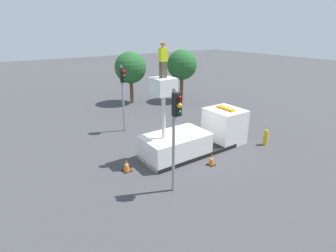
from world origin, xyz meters
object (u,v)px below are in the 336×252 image
(bucket_truck, at_px, (197,136))
(traffic_light_pole, at_px, (176,122))
(traffic_cone_curbside, at_px, (211,160))
(traffic_cone_rear, at_px, (127,166))
(traffic_light_across, at_px, (123,86))
(tree_left_bg, at_px, (130,68))
(tree_right_bg, at_px, (182,65))
(fire_hydrant, at_px, (266,137))
(worker, at_px, (163,61))

(bucket_truck, distance_m, traffic_light_pole, 5.43)
(bucket_truck, bearing_deg, traffic_cone_curbside, -106.13)
(traffic_cone_rear, bearing_deg, traffic_light_across, 64.66)
(bucket_truck, distance_m, traffic_light_across, 6.46)
(bucket_truck, distance_m, tree_left_bg, 12.84)
(tree_right_bg, bearing_deg, bucket_truck, -122.58)
(traffic_light_pole, height_order, traffic_cone_curbside, traffic_light_pole)
(fire_hydrant, relative_size, traffic_cone_curbside, 1.52)
(traffic_light_pole, bearing_deg, worker, 66.06)
(traffic_light_pole, bearing_deg, tree_right_bg, 51.81)
(bucket_truck, relative_size, tree_right_bg, 1.34)
(worker, bearing_deg, tree_right_bg, 48.50)
(traffic_light_pole, xyz_separation_m, fire_hydrant, (8.09, 0.94, -3.00))
(tree_right_bg, bearing_deg, traffic_cone_curbside, -120.21)
(tree_left_bg, bearing_deg, worker, -109.05)
(traffic_cone_rear, bearing_deg, tree_right_bg, 41.55)
(bucket_truck, height_order, worker, worker)
(traffic_light_pole, bearing_deg, fire_hydrant, 6.64)
(traffic_cone_curbside, xyz_separation_m, tree_right_bg, (7.09, 12.18, 3.42))
(worker, xyz_separation_m, traffic_cone_curbside, (1.93, -1.98, -5.41))
(fire_hydrant, distance_m, traffic_cone_rear, 9.37)
(bucket_truck, relative_size, traffic_light_pole, 1.43)
(worker, relative_size, traffic_cone_rear, 2.53)
(fire_hydrant, xyz_separation_m, traffic_cone_curbside, (-4.86, -0.01, -0.20))
(worker, bearing_deg, tree_left_bg, 70.95)
(worker, bearing_deg, traffic_light_across, 87.81)
(fire_hydrant, bearing_deg, traffic_cone_rear, 167.02)
(worker, xyz_separation_m, traffic_light_across, (0.21, 5.51, -2.29))
(traffic_cone_curbside, distance_m, tree_left_bg, 14.97)
(worker, height_order, traffic_cone_curbside, worker)
(bucket_truck, height_order, fire_hydrant, bucket_truck)
(tree_right_bg, bearing_deg, fire_hydrant, -100.36)
(traffic_light_across, height_order, tree_left_bg, tree_left_bg)
(bucket_truck, distance_m, fire_hydrant, 4.74)
(bucket_truck, xyz_separation_m, tree_left_bg, (1.79, 12.44, 2.61))
(traffic_light_across, distance_m, tree_right_bg, 9.99)
(bucket_truck, distance_m, traffic_cone_curbside, 2.16)
(traffic_light_pole, relative_size, traffic_light_across, 1.02)
(tree_left_bg, bearing_deg, fire_hydrant, -80.17)
(fire_hydrant, bearing_deg, traffic_light_across, 131.35)
(bucket_truck, height_order, tree_left_bg, tree_left_bg)
(traffic_light_across, bearing_deg, traffic_light_pole, -100.13)
(bucket_truck, height_order, traffic_light_pole, traffic_light_pole)
(bucket_truck, distance_m, worker, 5.39)
(bucket_truck, xyz_separation_m, traffic_cone_curbside, (-0.57, -1.98, -0.63))
(traffic_light_across, height_order, fire_hydrant, traffic_light_across)
(traffic_light_across, relative_size, tree_right_bg, 0.92)
(bucket_truck, relative_size, tree_left_bg, 1.38)
(bucket_truck, bearing_deg, tree_right_bg, 57.42)
(traffic_cone_curbside, bearing_deg, fire_hydrant, 0.08)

